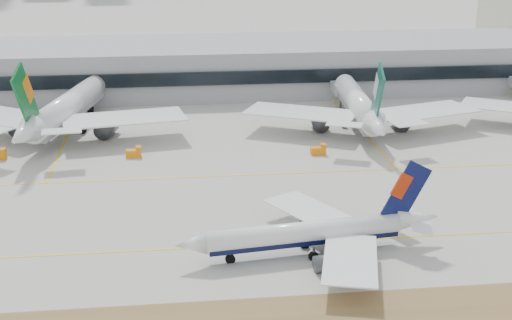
{
  "coord_description": "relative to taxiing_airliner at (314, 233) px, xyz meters",
  "views": [
    {
      "loc": [
        -13.72,
        -114.96,
        52.8
      ],
      "look_at": [
        2.03,
        18.0,
        7.5
      ],
      "focal_mm": 50.0,
      "sensor_mm": 36.0,
      "label": 1
    }
  ],
  "objects": [
    {
      "name": "widebody_cathay",
      "position": [
        26.51,
        72.63,
        2.28
      ],
      "size": [
        62.68,
        61.5,
        22.4
      ],
      "rotation": [
        0.0,
        0.0,
        1.49
      ],
      "color": "white",
      "rests_on": "ground"
    },
    {
      "name": "taxiing_airliner",
      "position": [
        0.0,
        0.0,
        0.0
      ],
      "size": [
        45.3,
        39.1,
        15.23
      ],
      "rotation": [
        0.0,
        0.0,
        3.27
      ],
      "color": "white",
      "rests_on": "ground"
    },
    {
      "name": "terminal",
      "position": [
        -8.42,
        124.16,
        3.83
      ],
      "size": [
        280.0,
        43.1,
        15.0
      ],
      "color": "gray",
      "rests_on": "ground"
    },
    {
      "name": "widebody_eva",
      "position": [
        -50.16,
        76.23,
        2.63
      ],
      "size": [
        65.08,
        64.66,
        23.7
      ],
      "rotation": [
        0.0,
        0.0,
        1.36
      ],
      "color": "white",
      "rests_on": "ground"
    },
    {
      "name": "gse_b",
      "position": [
        -31.82,
        54.78,
        -2.62
      ],
      "size": [
        3.55,
        2.0,
        2.6
      ],
      "color": "orange",
      "rests_on": "ground"
    },
    {
      "name": "ground",
      "position": [
        -8.42,
        9.32,
        -3.67
      ],
      "size": [
        3000.0,
        3000.0,
        0.0
      ],
      "primitive_type": "plane",
      "color": "#9F9D95",
      "rests_on": "ground"
    },
    {
      "name": "gse_c",
      "position": [
        11.46,
        51.75,
        -2.62
      ],
      "size": [
        3.55,
        2.0,
        2.6
      ],
      "color": "orange",
      "rests_on": "ground"
    }
  ]
}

